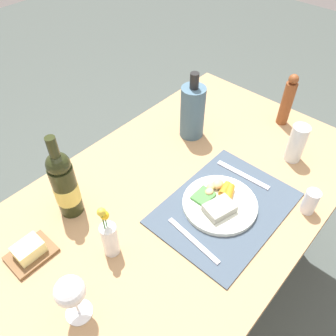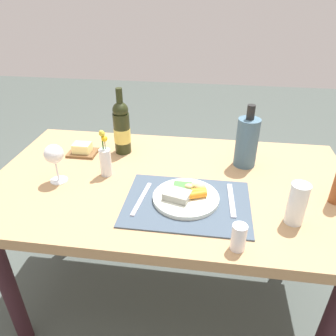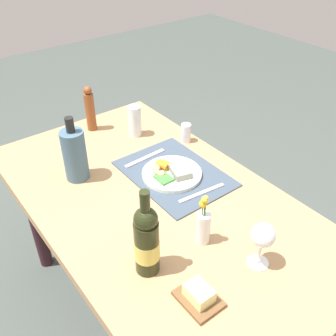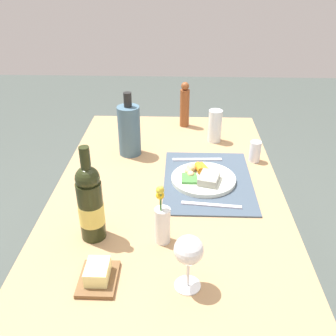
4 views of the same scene
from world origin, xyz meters
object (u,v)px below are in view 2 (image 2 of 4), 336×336
(wine_glass, at_px, (54,155))
(butter_dish, at_px, (82,150))
(flower_vase, at_px, (105,159))
(salt_shaker, at_px, (239,237))
(fork, at_px, (142,198))
(wine_bottle, at_px, (122,128))
(water_tumbler, at_px, (296,206))
(cooler_bottle, at_px, (247,142))
(dining_table, at_px, (170,197))
(dinner_plate, at_px, (186,196))
(knife, at_px, (231,200))

(wine_glass, height_order, butter_dish, wine_glass)
(flower_vase, distance_m, salt_shaker, 0.63)
(fork, xyz_separation_m, wine_bottle, (-0.17, 0.37, 0.11))
(water_tumbler, relative_size, salt_shaker, 1.68)
(flower_vase, xyz_separation_m, wine_bottle, (0.02, 0.21, 0.05))
(water_tumbler, xyz_separation_m, cooler_bottle, (-0.14, 0.37, 0.05))
(salt_shaker, height_order, wine_glass, wine_glass)
(fork, height_order, flower_vase, flower_vase)
(dining_table, height_order, butter_dish, butter_dish)
(dinner_plate, xyz_separation_m, flower_vase, (-0.35, 0.14, 0.05))
(knife, xyz_separation_m, cooler_bottle, (0.06, 0.29, 0.10))
(dinner_plate, bearing_deg, salt_shaker, -51.47)
(dining_table, distance_m, wine_bottle, 0.39)
(salt_shaker, distance_m, cooler_bottle, 0.53)
(flower_vase, bearing_deg, knife, -13.29)
(water_tumbler, distance_m, cooler_bottle, 0.40)
(wine_glass, bearing_deg, wine_bottle, 55.95)
(dining_table, relative_size, wine_bottle, 4.80)
(dining_table, relative_size, dinner_plate, 6.02)
(knife, distance_m, wine_bottle, 0.61)
(wine_glass, height_order, wine_bottle, wine_bottle)
(salt_shaker, xyz_separation_m, butter_dish, (-0.69, 0.52, -0.02))
(wine_glass, distance_m, butter_dish, 0.26)
(knife, bearing_deg, fork, -176.05)
(knife, relative_size, butter_dish, 1.58)
(knife, bearing_deg, dinner_plate, -177.06)
(cooler_bottle, xyz_separation_m, wine_glass, (-0.75, -0.24, 0.01))
(dining_table, xyz_separation_m, wine_bottle, (-0.25, 0.22, 0.21))
(knife, relative_size, wine_glass, 1.28)
(salt_shaker, height_order, cooler_bottle, cooler_bottle)
(salt_shaker, relative_size, wine_bottle, 0.29)
(knife, relative_size, wine_bottle, 0.67)
(water_tumbler, bearing_deg, fork, 175.02)
(dining_table, bearing_deg, butter_dish, 158.86)
(flower_vase, height_order, cooler_bottle, cooler_bottle)
(dinner_plate, height_order, water_tumbler, water_tumbler)
(flower_vase, relative_size, cooler_bottle, 0.73)
(dinner_plate, height_order, cooler_bottle, cooler_bottle)
(dining_table, xyz_separation_m, flower_vase, (-0.27, 0.01, 0.16))
(dinner_plate, relative_size, wine_glass, 1.51)
(dinner_plate, bearing_deg, cooler_bottle, 53.10)
(dining_table, bearing_deg, knife, -25.31)
(salt_shaker, relative_size, cooler_bottle, 0.32)
(dinner_plate, distance_m, fork, 0.16)
(dining_table, distance_m, dinner_plate, 0.19)
(dining_table, distance_m, butter_dish, 0.48)
(knife, relative_size, flower_vase, 1.03)
(water_tumbler, bearing_deg, dinner_plate, 169.49)
(salt_shaker, bearing_deg, water_tumbler, 38.72)
(fork, distance_m, flower_vase, 0.25)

